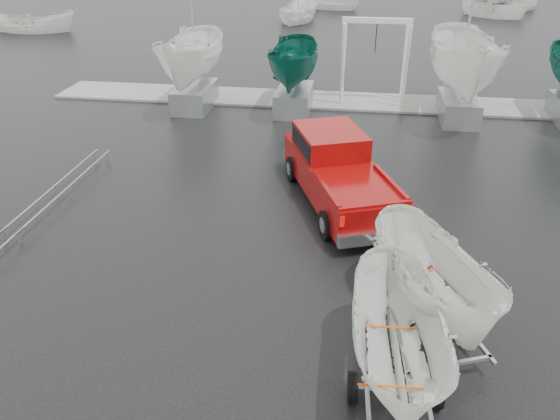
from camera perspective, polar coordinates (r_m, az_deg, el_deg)
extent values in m
plane|color=black|center=(16.47, 5.03, -2.10)|extent=(120.00, 120.00, 0.00)
cube|color=gray|center=(28.44, 6.84, 11.24)|extent=(30.00, 3.00, 0.12)
cube|color=#7B0706|center=(17.70, 6.23, 3.26)|extent=(4.28, 6.61, 1.02)
cube|color=#7B0706|center=(18.37, 5.23, 7.01)|extent=(2.76, 3.03, 0.92)
cube|color=black|center=(18.35, 5.24, 7.17)|extent=(2.69, 2.80, 0.59)
cube|color=silver|center=(15.24, 9.96, -2.81)|extent=(2.10, 0.97, 0.38)
cylinder|color=black|center=(19.39, 1.36, 4.33)|extent=(0.61, 0.92, 0.86)
cylinder|color=black|center=(19.96, 7.09, 4.84)|extent=(0.61, 0.92, 0.86)
cylinder|color=black|center=(15.88, 4.99, -1.54)|extent=(0.61, 0.92, 0.86)
cylinder|color=black|center=(16.57, 11.76, -0.72)|extent=(0.61, 0.92, 0.86)
cube|color=#94979C|center=(12.73, 13.02, -10.70)|extent=(1.38, 3.38, 0.08)
cube|color=#94979C|center=(13.19, 17.41, -9.80)|extent=(1.38, 3.38, 0.08)
cylinder|color=#94979C|center=(12.91, 15.57, -11.29)|extent=(1.52, 0.66, 0.08)
cylinder|color=black|center=(12.59, 12.28, -11.98)|extent=(0.39, 0.62, 0.60)
cylinder|color=black|center=(13.27, 18.69, -10.61)|extent=(0.39, 0.62, 0.60)
imported|color=white|center=(11.67, 16.70, -1.15)|extent=(2.27, 2.30, 4.62)
cube|color=#F04A07|center=(13.19, 14.01, -6.31)|extent=(1.46, 0.60, 0.03)
cube|color=#F04A07|center=(12.08, 17.30, -10.44)|extent=(1.46, 0.60, 0.03)
cube|color=#94979C|center=(11.21, 8.95, -16.63)|extent=(0.28, 3.60, 0.08)
cube|color=#94979C|center=(11.36, 14.73, -16.65)|extent=(0.28, 3.60, 0.08)
cylinder|color=#94979C|center=(11.24, 11.88, -17.92)|extent=(1.60, 0.17, 0.08)
cylinder|color=black|center=(11.16, 7.60, -17.88)|extent=(0.21, 0.61, 0.60)
cylinder|color=black|center=(11.38, 16.08, -17.88)|extent=(0.21, 0.61, 0.60)
imported|color=white|center=(9.77, 13.22, -6.74)|extent=(1.85, 1.90, 4.66)
cube|color=#F04A07|center=(11.49, 11.75, -11.90)|extent=(1.55, 0.13, 0.03)
cube|color=#F04A07|center=(10.33, 12.60, -17.62)|extent=(1.55, 0.13, 0.03)
cylinder|color=silver|center=(27.17, 6.53, 14.71)|extent=(0.16, 0.58, 3.99)
cylinder|color=silver|center=(28.72, 6.68, 15.44)|extent=(0.16, 0.58, 3.99)
cylinder|color=silver|center=(27.24, 13.04, 14.22)|extent=(0.16, 0.58, 3.99)
cylinder|color=silver|center=(28.79, 12.86, 14.98)|extent=(0.16, 0.58, 3.99)
cube|color=silver|center=(27.56, 10.14, 18.91)|extent=(3.30, 0.25, 0.25)
cube|color=#94979C|center=(27.53, -8.86, 11.61)|extent=(1.60, 3.20, 1.10)
imported|color=white|center=(26.70, -9.51, 19.61)|extent=(2.51, 2.58, 6.67)
cube|color=#94979C|center=(26.74, 1.48, 11.44)|extent=(1.60, 3.20, 1.10)
imported|color=#0B4F41|center=(25.95, 1.58, 18.81)|extent=(2.20, 2.26, 5.86)
cube|color=#94979C|center=(26.77, 18.08, 10.08)|extent=(1.60, 3.20, 1.10)
imported|color=white|center=(25.84, 19.61, 19.34)|extent=(2.90, 2.97, 7.70)
cylinder|color=#94979C|center=(19.56, -21.21, 2.27)|extent=(0.06, 6.50, 0.06)
cylinder|color=#94979C|center=(19.80, -22.48, 2.34)|extent=(0.06, 6.50, 0.06)
imported|color=white|center=(50.94, -24.10, 16.62)|extent=(2.93, 2.88, 6.68)
imported|color=white|center=(59.75, 4.99, 20.22)|extent=(3.48, 3.44, 6.95)
imported|color=white|center=(57.79, 21.32, 18.26)|extent=(3.37, 3.35, 6.39)
imported|color=white|center=(70.01, 21.48, 19.71)|extent=(2.45, 2.51, 6.10)
imported|color=white|center=(52.16, 1.90, 19.13)|extent=(3.10, 3.16, 7.18)
imported|color=white|center=(65.04, 24.05, 18.72)|extent=(3.03, 3.07, 6.48)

